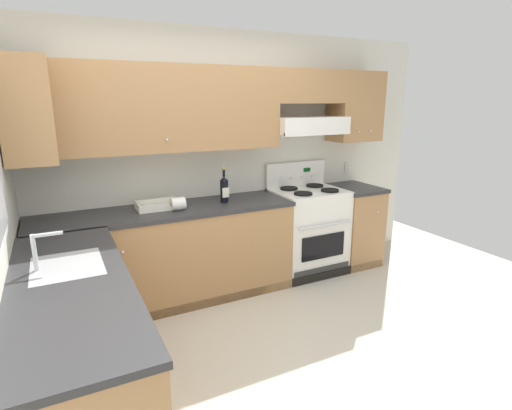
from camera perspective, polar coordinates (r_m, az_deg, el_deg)
ground_plane at (r=3.22m, az=1.50°, el=-21.04°), size 7.04×7.04×0.00m
wall_back at (r=4.18m, az=-3.60°, el=9.14°), size 4.68×0.57×2.55m
counter_back_run at (r=4.02m, az=-6.81°, el=-6.27°), size 3.60×0.65×0.91m
counter_left_run at (r=2.70m, az=-23.73°, el=-18.39°), size 0.63×1.91×1.13m
stove at (r=4.53m, az=7.29°, el=-3.49°), size 0.76×0.62×1.20m
wine_bottle at (r=3.92m, az=-4.51°, el=2.32°), size 0.08×0.08×0.35m
bowl at (r=3.81m, az=-13.68°, el=-0.15°), size 0.38×0.24×0.07m
paper_towel_roll at (r=3.71m, az=-10.96°, el=0.17°), size 0.13×0.12×0.12m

